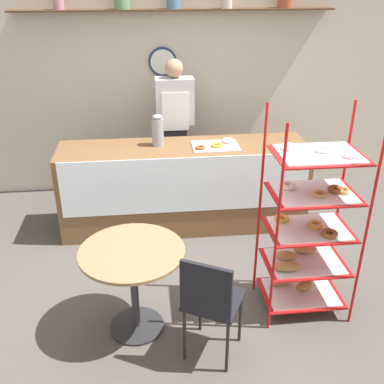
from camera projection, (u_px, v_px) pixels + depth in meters
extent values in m
plane|color=#4C4742|center=(197.00, 293.00, 3.99)|extent=(14.00, 14.00, 0.00)
cube|color=beige|center=(175.00, 83.00, 5.48)|extent=(10.00, 0.06, 2.70)
cube|color=#4C331E|center=(175.00, 10.00, 4.97)|extent=(3.60, 0.24, 0.02)
cylinder|color=navy|center=(163.00, 62.00, 5.31)|extent=(0.33, 0.03, 0.33)
cylinder|color=white|center=(163.00, 62.00, 5.29)|extent=(0.29, 0.00, 0.29)
cube|color=brown|center=(184.00, 187.00, 4.89)|extent=(2.62, 0.63, 0.93)
cube|color=silver|center=(187.00, 185.00, 4.53)|extent=(2.52, 0.01, 0.60)
cylinder|color=#B71414|center=(277.00, 237.00, 3.23)|extent=(0.02, 0.02, 1.71)
cylinder|color=#B71414|center=(366.00, 232.00, 3.30)|extent=(0.02, 0.02, 1.71)
cylinder|color=#B71414|center=(260.00, 205.00, 3.67)|extent=(0.02, 0.02, 1.71)
cylinder|color=#B71414|center=(339.00, 201.00, 3.74)|extent=(0.02, 0.02, 1.71)
cube|color=#B71414|center=(300.00, 293.00, 3.81)|extent=(0.65, 0.48, 0.01)
cube|color=silver|center=(300.00, 292.00, 3.81)|extent=(0.58, 0.42, 0.01)
ellipsoid|color=olive|center=(304.00, 286.00, 3.79)|extent=(0.17, 0.11, 0.09)
ellipsoid|color=#B27F47|center=(281.00, 281.00, 3.88)|extent=(0.22, 0.12, 0.06)
cube|color=#B71414|center=(304.00, 262.00, 3.67)|extent=(0.65, 0.48, 0.01)
cube|color=silver|center=(304.00, 261.00, 3.67)|extent=(0.58, 0.42, 0.01)
ellipsoid|color=tan|center=(286.00, 256.00, 3.67)|extent=(0.21, 0.14, 0.07)
ellipsoid|color=tan|center=(305.00, 249.00, 3.76)|extent=(0.21, 0.13, 0.06)
ellipsoid|color=#B27F47|center=(286.00, 266.00, 3.53)|extent=(0.23, 0.12, 0.08)
cube|color=#B71414|center=(309.00, 229.00, 3.53)|extent=(0.65, 0.48, 0.01)
cube|color=silver|center=(309.00, 228.00, 3.53)|extent=(0.58, 0.42, 0.01)
torus|color=gold|center=(315.00, 225.00, 3.53)|extent=(0.12, 0.12, 0.03)
torus|color=brown|center=(330.00, 234.00, 3.41)|extent=(0.13, 0.13, 0.04)
torus|color=gold|center=(282.00, 218.00, 3.62)|extent=(0.12, 0.12, 0.03)
torus|color=silver|center=(315.00, 223.00, 3.55)|extent=(0.12, 0.12, 0.03)
cube|color=#B71414|center=(313.00, 194.00, 3.39)|extent=(0.65, 0.48, 0.01)
cube|color=silver|center=(314.00, 192.00, 3.39)|extent=(0.58, 0.42, 0.01)
torus|color=tan|center=(343.00, 191.00, 3.37)|extent=(0.10, 0.10, 0.03)
torus|color=tan|center=(320.00, 194.00, 3.32)|extent=(0.10, 0.10, 0.03)
torus|color=brown|center=(336.00, 189.00, 3.38)|extent=(0.12, 0.12, 0.04)
torus|color=silver|center=(288.00, 186.00, 3.44)|extent=(0.12, 0.12, 0.04)
cube|color=#B71414|center=(319.00, 155.00, 3.26)|extent=(0.65, 0.48, 0.01)
cube|color=silver|center=(319.00, 154.00, 3.25)|extent=(0.58, 0.42, 0.01)
torus|color=#EAB2C1|center=(350.00, 155.00, 3.17)|extent=(0.11, 0.11, 0.04)
torus|color=silver|center=(289.00, 147.00, 3.30)|extent=(0.13, 0.13, 0.03)
torus|color=#EAB2C1|center=(322.00, 150.00, 3.26)|extent=(0.11, 0.11, 0.03)
cube|color=#282833|center=(176.00, 164.00, 5.38)|extent=(0.26, 0.19, 1.01)
cube|color=#B2B2B7|center=(175.00, 101.00, 5.04)|extent=(0.43, 0.22, 0.51)
cube|color=silver|center=(176.00, 112.00, 4.98)|extent=(0.30, 0.01, 0.43)
sphere|color=tan|center=(174.00, 68.00, 4.88)|extent=(0.20, 0.20, 0.20)
cylinder|color=#262628|center=(137.00, 326.00, 3.61)|extent=(0.43, 0.43, 0.02)
cylinder|color=#333338|center=(135.00, 290.00, 3.46)|extent=(0.06, 0.06, 0.69)
cylinder|color=olive|center=(132.00, 252.00, 3.30)|extent=(0.79, 0.79, 0.02)
cylinder|color=black|center=(240.00, 317.00, 3.38)|extent=(0.02, 0.02, 0.46)
cylinder|color=black|center=(200.00, 307.00, 3.49)|extent=(0.02, 0.02, 0.46)
cylinder|color=black|center=(227.00, 347.00, 3.11)|extent=(0.02, 0.02, 0.46)
cylinder|color=black|center=(184.00, 335.00, 3.22)|extent=(0.02, 0.02, 0.46)
cube|color=black|center=(214.00, 300.00, 3.20)|extent=(0.51, 0.51, 0.03)
cube|color=black|center=(206.00, 290.00, 2.96)|extent=(0.33, 0.20, 0.40)
cylinder|color=gray|center=(158.00, 132.00, 4.65)|extent=(0.12, 0.12, 0.29)
ellipsoid|color=gray|center=(157.00, 117.00, 4.58)|extent=(0.10, 0.10, 0.05)
cube|color=silver|center=(215.00, 146.00, 4.67)|extent=(0.48, 0.35, 0.01)
torus|color=brown|center=(200.00, 147.00, 4.58)|extent=(0.11, 0.11, 0.03)
torus|color=#EAB2C1|center=(228.00, 140.00, 4.75)|extent=(0.13, 0.13, 0.04)
torus|color=gold|center=(217.00, 145.00, 4.64)|extent=(0.13, 0.13, 0.03)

